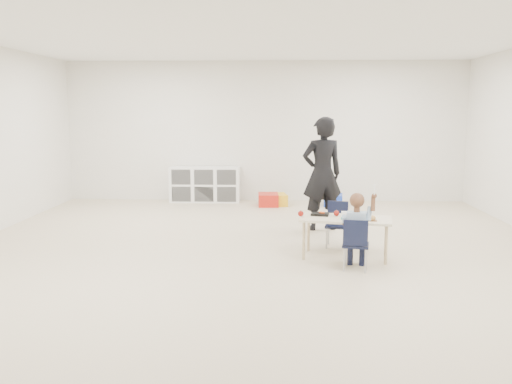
{
  "coord_description": "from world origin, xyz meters",
  "views": [
    {
      "loc": [
        0.25,
        -6.45,
        1.83
      ],
      "look_at": [
        -0.01,
        0.0,
        0.85
      ],
      "focal_mm": 38.0,
      "sensor_mm": 36.0,
      "label": 1
    }
  ],
  "objects_px": {
    "table": "(345,237)",
    "adult": "(322,174)",
    "cubby_shelf": "(205,184)",
    "chair_near": "(356,244)",
    "child": "(356,229)"
  },
  "relations": [
    {
      "from": "table",
      "to": "adult",
      "type": "relative_size",
      "value": 0.69
    },
    {
      "from": "cubby_shelf",
      "to": "adult",
      "type": "bearing_deg",
      "value": -49.44
    },
    {
      "from": "chair_near",
      "to": "cubby_shelf",
      "type": "distance_m",
      "value": 5.19
    },
    {
      "from": "chair_near",
      "to": "table",
      "type": "bearing_deg",
      "value": 106.81
    },
    {
      "from": "chair_near",
      "to": "cubby_shelf",
      "type": "height_order",
      "value": "cubby_shelf"
    },
    {
      "from": "chair_near",
      "to": "adult",
      "type": "height_order",
      "value": "adult"
    },
    {
      "from": "chair_near",
      "to": "cubby_shelf",
      "type": "relative_size",
      "value": 0.43
    },
    {
      "from": "cubby_shelf",
      "to": "chair_near",
      "type": "bearing_deg",
      "value": -62.95
    },
    {
      "from": "chair_near",
      "to": "adult",
      "type": "bearing_deg",
      "value": 106.96
    },
    {
      "from": "table",
      "to": "cubby_shelf",
      "type": "relative_size",
      "value": 0.85
    },
    {
      "from": "child",
      "to": "cubby_shelf",
      "type": "bearing_deg",
      "value": 127.99
    },
    {
      "from": "chair_near",
      "to": "child",
      "type": "distance_m",
      "value": 0.18
    },
    {
      "from": "table",
      "to": "cubby_shelf",
      "type": "xyz_separation_m",
      "value": [
        -2.3,
        4.1,
        0.09
      ]
    },
    {
      "from": "cubby_shelf",
      "to": "adult",
      "type": "xyz_separation_m",
      "value": [
        2.13,
        -2.49,
        0.52
      ]
    },
    {
      "from": "adult",
      "to": "table",
      "type": "bearing_deg",
      "value": 79.93
    }
  ]
}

